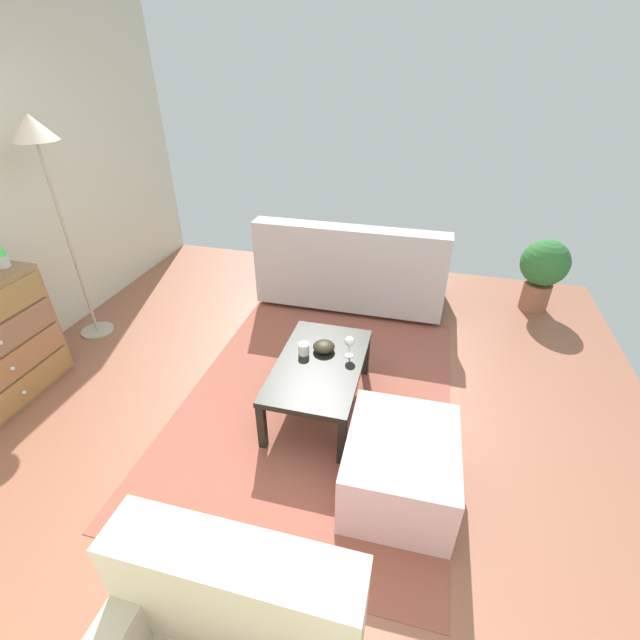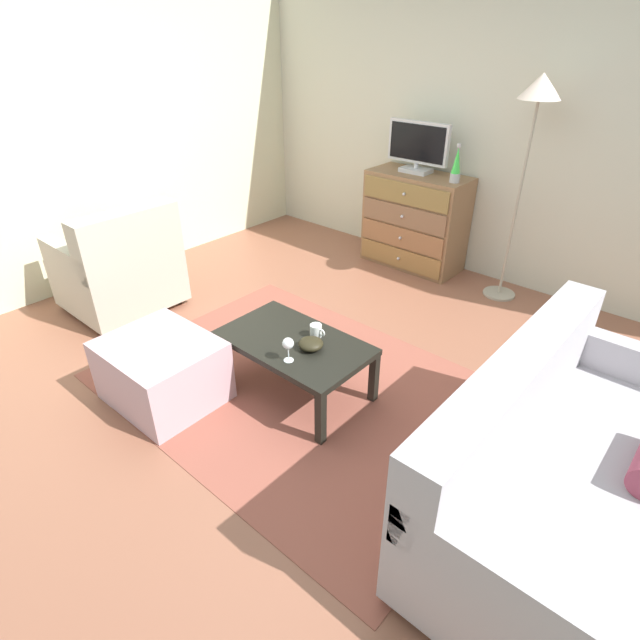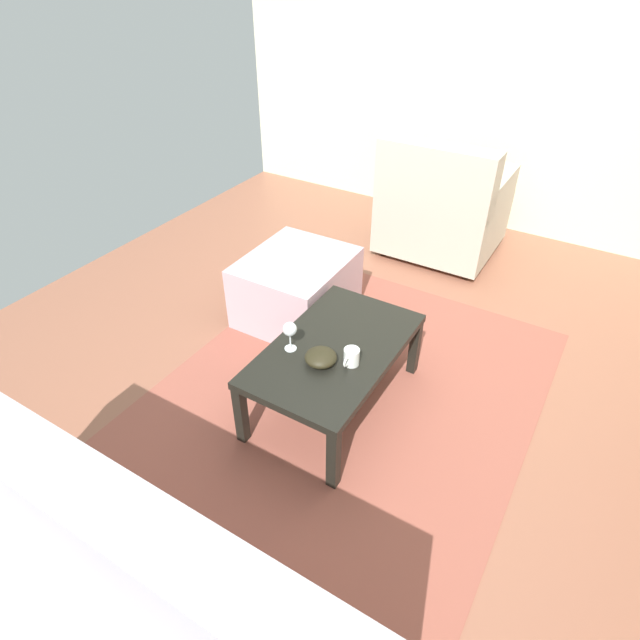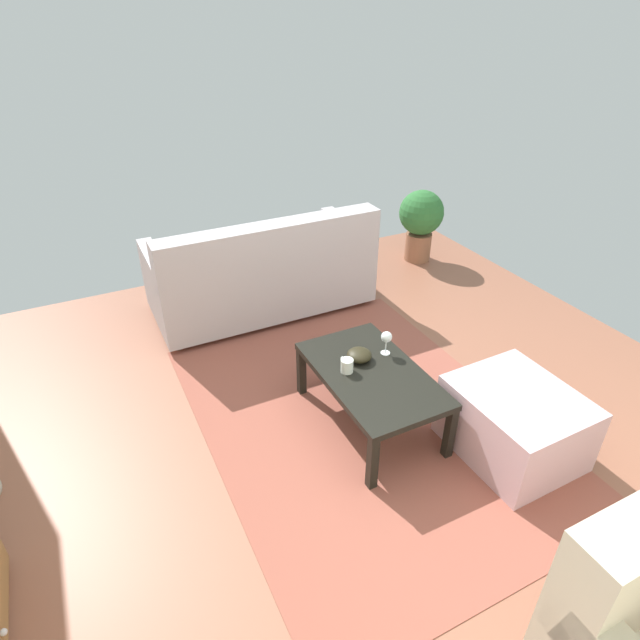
{
  "view_description": "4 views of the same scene",
  "coord_description": "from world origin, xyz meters",
  "views": [
    {
      "loc": [
        -2.09,
        -0.81,
        2.19
      ],
      "look_at": [
        0.05,
        -0.27,
        0.81
      ],
      "focal_mm": 24.26,
      "sensor_mm": 36.0,
      "label": 1
    },
    {
      "loc": [
        2.06,
        -2.12,
        2.12
      ],
      "look_at": [
        0.31,
        -0.13,
        0.55
      ],
      "focal_mm": 28.08,
      "sensor_mm": 36.0,
      "label": 2
    },
    {
      "loc": [
        1.93,
        0.75,
        2.04
      ],
      "look_at": [
        0.31,
        -0.23,
        0.64
      ],
      "focal_mm": 29.33,
      "sensor_mm": 36.0,
      "label": 3
    },
    {
      "loc": [
        -1.94,
        1.17,
        2.3
      ],
      "look_at": [
        0.24,
        0.08,
        0.8
      ],
      "focal_mm": 29.5,
      "sensor_mm": 36.0,
      "label": 4
    }
  ],
  "objects": [
    {
      "name": "couch_large",
      "position": [
        1.8,
        -0.15,
        0.34
      ],
      "size": [
        0.85,
        1.79,
        0.87
      ],
      "color": "#332319",
      "rests_on": "ground_plane"
    },
    {
      "name": "mug",
      "position": [
        0.25,
        -0.1,
        0.43
      ],
      "size": [
        0.11,
        0.08,
        0.08
      ],
      "color": "silver",
      "rests_on": "coffee_table"
    },
    {
      "name": "potted_plant",
      "position": [
        2.06,
        -1.94,
        0.43
      ],
      "size": [
        0.44,
        0.44,
        0.72
      ],
      "color": "brown",
      "rests_on": "ground_plane"
    },
    {
      "name": "wine_glass",
      "position": [
        0.3,
        -0.41,
        0.51
      ],
      "size": [
        0.07,
        0.07,
        0.16
      ],
      "color": "silver",
      "rests_on": "coffee_table"
    },
    {
      "name": "standing_lamp",
      "position": [
        0.61,
        1.99,
        1.56
      ],
      "size": [
        0.32,
        0.32,
        1.82
      ],
      "color": "#A59E8C",
      "rests_on": "ground_plane"
    },
    {
      "name": "area_rug",
      "position": [
        0.2,
        -0.2,
        0.0
      ],
      "size": [
        2.6,
        1.9,
        0.01
      ],
      "primitive_type": "cube",
      "color": "brown",
      "rests_on": "ground_plane"
    },
    {
      "name": "ground_plane",
      "position": [
        0.0,
        0.0,
        -0.03
      ],
      "size": [
        5.41,
        5.18,
        0.05
      ],
      "primitive_type": "cube",
      "color": "#8E5741"
    },
    {
      "name": "ottoman",
      "position": [
        -0.41,
        -0.85,
        0.21
      ],
      "size": [
        0.71,
        0.61,
        0.42
      ],
      "primitive_type": "cube",
      "rotation": [
        0.0,
        0.0,
        0.02
      ],
      "color": "#C39FA9",
      "rests_on": "ground_plane"
    },
    {
      "name": "bowl_decorative",
      "position": [
        0.32,
        -0.23,
        0.43
      ],
      "size": [
        0.15,
        0.15,
        0.07
      ],
      "primitive_type": "ellipsoid",
      "color": "black",
      "rests_on": "coffee_table"
    },
    {
      "name": "coffee_table",
      "position": [
        0.17,
        -0.23,
        0.34
      ],
      "size": [
        0.97,
        0.58,
        0.39
      ],
      "color": "black",
      "rests_on": "ground_plane"
    }
  ]
}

